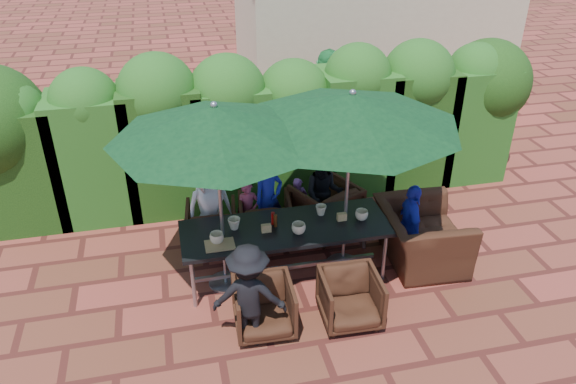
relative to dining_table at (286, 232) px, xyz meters
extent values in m
plane|color=brown|center=(0.11, -0.16, -0.68)|extent=(80.00, 80.00, 0.00)
cube|color=black|center=(0.00, 0.00, 0.05)|extent=(2.61, 0.90, 0.05)
cube|color=gray|center=(0.00, 0.00, -0.56)|extent=(2.41, 0.05, 0.05)
cylinder|color=gray|center=(-1.20, -0.35, -0.33)|extent=(0.05, 0.05, 0.70)
cylinder|color=gray|center=(-1.20, 0.35, -0.33)|extent=(0.05, 0.05, 0.70)
cylinder|color=gray|center=(1.20, -0.35, -0.33)|extent=(0.05, 0.05, 0.70)
cylinder|color=gray|center=(1.20, 0.35, -0.33)|extent=(0.05, 0.05, 0.70)
cylinder|color=gray|center=(-0.79, 0.01, -0.66)|extent=(0.44, 0.44, 0.03)
cylinder|color=gray|center=(-0.79, 0.01, 0.52)|extent=(0.04, 0.04, 2.40)
cone|color=black|center=(-0.79, 0.01, 1.54)|extent=(2.42, 2.42, 0.38)
sphere|color=gray|center=(-0.79, 0.01, 1.74)|extent=(0.08, 0.08, 0.08)
cylinder|color=gray|center=(0.79, 0.05, -0.66)|extent=(0.44, 0.44, 0.03)
cylinder|color=gray|center=(0.79, 0.05, 0.52)|extent=(0.04, 0.04, 2.40)
cone|color=black|center=(0.79, 0.05, 1.54)|extent=(2.62, 2.62, 0.38)
sphere|color=gray|center=(0.79, 0.05, 1.74)|extent=(0.08, 0.08, 0.08)
imported|color=black|center=(-0.85, 0.90, -0.33)|extent=(0.75, 0.71, 0.70)
imported|color=black|center=(-0.11, 0.86, -0.31)|extent=(0.79, 0.75, 0.74)
imported|color=black|center=(0.79, 0.90, -0.26)|extent=(1.05, 1.02, 0.83)
imported|color=black|center=(-0.46, -0.91, -0.33)|extent=(0.69, 0.65, 0.68)
imported|color=black|center=(0.54, -0.98, -0.33)|extent=(0.69, 0.65, 0.69)
imported|color=black|center=(1.83, -0.08, -0.15)|extent=(0.86, 1.25, 1.05)
imported|color=white|center=(-0.86, 0.92, -0.04)|extent=(0.71, 0.52, 1.28)
imported|color=#212BB7|center=(-0.03, 0.97, -0.07)|extent=(0.54, 0.49, 1.22)
imported|color=black|center=(0.77, 0.95, -0.08)|extent=(0.65, 0.50, 1.19)
imported|color=black|center=(-0.64, -1.05, -0.05)|extent=(0.87, 0.56, 1.26)
imported|color=#212BB7|center=(1.66, -0.05, -0.10)|extent=(0.42, 0.71, 1.15)
imported|color=#D44A70|center=(-0.32, 0.96, -0.23)|extent=(0.33, 0.27, 0.90)
imported|color=#9A4EAB|center=(0.45, 1.14, -0.29)|extent=(0.31, 0.27, 0.77)
imported|color=#25883E|center=(1.76, 4.13, 0.21)|extent=(1.76, 1.04, 1.77)
imported|color=#D44A70|center=(2.38, 4.23, 0.23)|extent=(1.00, 0.80, 1.81)
imported|color=gray|center=(3.62, 4.12, 0.14)|extent=(1.14, 0.99, 1.64)
imported|color=beige|center=(-0.87, -0.15, 0.14)|extent=(0.17, 0.17, 0.13)
imported|color=beige|center=(-0.63, 0.11, 0.15)|extent=(0.16, 0.16, 0.15)
imported|color=beige|center=(0.12, -0.17, 0.14)|extent=(0.17, 0.17, 0.14)
imported|color=beige|center=(0.51, 0.19, 0.14)|extent=(0.14, 0.14, 0.13)
imported|color=beige|center=(0.98, -0.04, 0.14)|extent=(0.17, 0.17, 0.13)
cylinder|color=#B20C0A|center=(-0.14, 0.10, 0.16)|extent=(0.04, 0.04, 0.17)
cylinder|color=#4C230C|center=(-0.12, 0.04, 0.16)|extent=(0.04, 0.04, 0.17)
cube|color=#A37F4E|center=(-0.85, -0.22, 0.08)|extent=(0.35, 0.25, 0.02)
cube|color=#DEB672|center=(-0.26, -0.05, 0.12)|extent=(0.12, 0.06, 0.10)
cube|color=#DEB672|center=(0.73, 0.00, 0.12)|extent=(0.12, 0.06, 0.10)
cube|color=#14330E|center=(-3.39, 2.14, 0.24)|extent=(1.15, 0.95, 1.82)
sphere|color=#14330E|center=(-3.39, 2.14, 1.05)|extent=(0.98, 0.98, 0.98)
cube|color=#14330E|center=(-2.39, 2.14, 0.28)|extent=(1.15, 0.95, 1.91)
sphere|color=#14330E|center=(-2.39, 2.14, 1.13)|extent=(0.98, 0.98, 0.98)
cube|color=#14330E|center=(-1.39, 2.14, 0.31)|extent=(1.15, 0.95, 1.97)
sphere|color=#14330E|center=(-1.39, 2.14, 1.19)|extent=(1.15, 1.15, 1.15)
cube|color=#14330E|center=(-0.39, 2.14, 0.27)|extent=(1.15, 0.95, 1.89)
sphere|color=#14330E|center=(-0.39, 2.14, 1.11)|extent=(1.14, 1.14, 1.14)
cube|color=#14330E|center=(0.61, 2.14, 0.20)|extent=(1.15, 0.95, 1.76)
sphere|color=#14330E|center=(0.61, 2.14, 0.98)|extent=(1.12, 1.12, 1.12)
cube|color=#14330E|center=(1.61, 2.14, 0.31)|extent=(1.15, 0.95, 1.98)
sphere|color=#14330E|center=(1.61, 2.14, 1.20)|extent=(1.04, 1.04, 1.04)
cube|color=#14330E|center=(2.61, 2.14, 0.29)|extent=(1.15, 0.95, 1.93)
sphere|color=#14330E|center=(2.61, 2.14, 1.15)|extent=(1.14, 1.14, 1.14)
cube|color=#14330E|center=(3.61, 2.14, 0.28)|extent=(1.15, 0.95, 1.91)
sphere|color=#14330E|center=(3.61, 2.14, 1.13)|extent=(0.95, 0.95, 0.95)
sphere|color=#14330E|center=(3.91, 2.24, 0.92)|extent=(1.40, 1.40, 1.40)
cube|color=beige|center=(3.61, 6.84, 0.92)|extent=(6.00, 3.00, 3.20)
camera|label=1|loc=(-1.28, -5.71, 3.91)|focal=35.00mm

